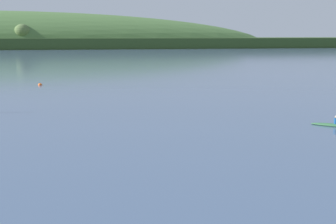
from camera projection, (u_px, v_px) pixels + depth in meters
The scene contains 2 objects.
canoe_with_paddler at pixel (336, 125), 39.62m from camera, with size 3.62×3.27×1.02m.
mooring_buoy_off_fishing_boat at pixel (40, 85), 71.71m from camera, with size 0.62×0.62×0.70m.
Camera 1 is at (-2.07, -11.41, 7.67)m, focal length 50.27 mm.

